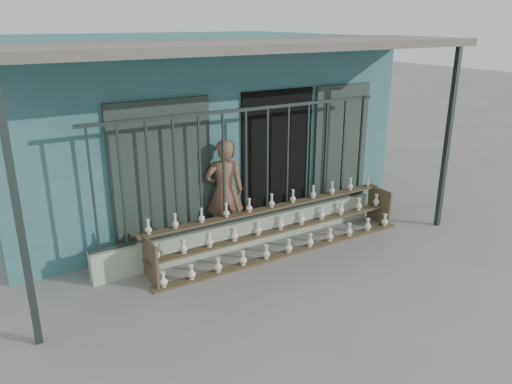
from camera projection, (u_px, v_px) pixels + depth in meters
ground at (292, 277)px, 7.14m from camera, size 60.00×60.00×0.00m
workshop_building at (174, 118)px, 10.03m from camera, size 7.40×6.60×3.21m
parapet_wall at (247, 232)px, 8.12m from camera, size 5.00×0.20×0.45m
security_fence at (246, 165)px, 7.75m from camera, size 5.00×0.04×1.80m
shelf_rack at (280, 228)px, 7.93m from camera, size 4.50×0.68×0.85m
elderly_woman at (225, 192)px, 8.02m from camera, size 0.72×0.57×1.74m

